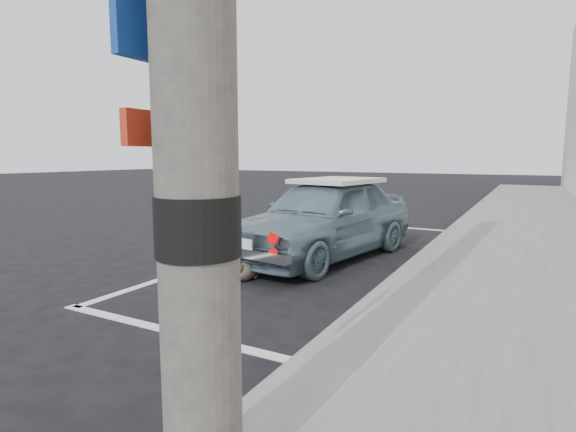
% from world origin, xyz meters
% --- Properties ---
extents(ground, '(80.00, 80.00, 0.00)m').
position_xyz_m(ground, '(0.00, 0.00, 0.00)').
color(ground, black).
rests_on(ground, ground).
extents(sidewalk, '(2.80, 40.00, 0.15)m').
position_xyz_m(sidewalk, '(3.20, 2.00, 0.07)').
color(sidewalk, slate).
rests_on(sidewalk, ground).
extents(pline_rear, '(3.00, 0.12, 0.01)m').
position_xyz_m(pline_rear, '(0.50, -0.50, 0.00)').
color(pline_rear, silver).
rests_on(pline_rear, ground).
extents(pline_front, '(3.00, 0.12, 0.01)m').
position_xyz_m(pline_front, '(0.50, 6.50, 0.00)').
color(pline_front, silver).
rests_on(pline_front, ground).
extents(pline_side, '(0.12, 7.00, 0.01)m').
position_xyz_m(pline_side, '(-0.90, 3.00, 0.00)').
color(pline_side, silver).
rests_on(pline_side, ground).
extents(retro_coupe, '(2.10, 3.91, 1.26)m').
position_xyz_m(retro_coupe, '(0.41, 2.97, 0.64)').
color(retro_coupe, slate).
rests_on(retro_coupe, ground).
extents(cat, '(0.26, 0.55, 0.30)m').
position_xyz_m(cat, '(0.07, 1.23, 0.13)').
color(cat, brown).
rests_on(cat, ground).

